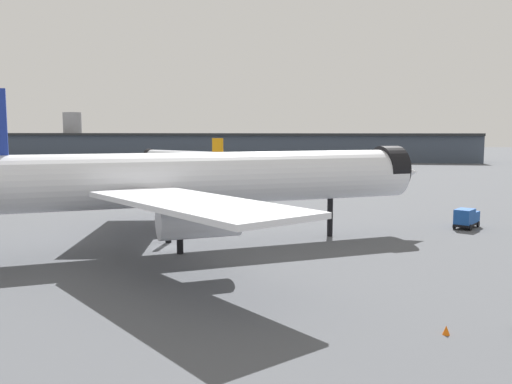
# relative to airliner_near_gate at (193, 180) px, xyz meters

# --- Properties ---
(ground) EXTENTS (900.00, 900.00, 0.00)m
(ground) POSITION_rel_airliner_near_gate_xyz_m (-3.44, -0.73, -8.48)
(ground) COLOR #4C4F54
(airliner_near_gate) EXTENTS (63.90, 57.21, 19.25)m
(airliner_near_gate) POSITION_rel_airliner_near_gate_xyz_m (0.00, 0.00, 0.00)
(airliner_near_gate) COLOR silver
(airliner_near_gate) RESTS_ON ground
(airliner_far_taxiway) EXTENTS (40.23, 35.75, 12.26)m
(airliner_far_taxiway) POSITION_rel_airliner_near_gate_xyz_m (-27.18, 125.80, -3.08)
(airliner_far_taxiway) COLOR silver
(airliner_far_taxiway) RESTS_ON ground
(terminal_building) EXTENTS (261.14, 51.64, 24.54)m
(terminal_building) POSITION_rel_airliner_near_gate_xyz_m (-32.58, 210.42, -1.48)
(terminal_building) COLOR #3D4756
(terminal_building) RESTS_ON ground
(service_truck_front) EXTENTS (4.99, 5.84, 3.00)m
(service_truck_front) POSITION_rel_airliner_near_gate_xyz_m (38.59, 16.10, -6.89)
(service_truck_front) COLOR black
(service_truck_front) RESTS_ON ground
(baggage_tug_wing) EXTENTS (3.34, 2.15, 1.85)m
(baggage_tug_wing) POSITION_rel_airliner_near_gate_xyz_m (-17.64, 37.21, -7.51)
(baggage_tug_wing) COLOR black
(baggage_tug_wing) RESTS_ON ground
(traffic_cone_near_nose) EXTENTS (0.54, 0.54, 0.67)m
(traffic_cone_near_nose) POSITION_rel_airliner_near_gate_xyz_m (23.76, -28.58, -8.14)
(traffic_cone_near_nose) COLOR #F2600C
(traffic_cone_near_nose) RESTS_ON ground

